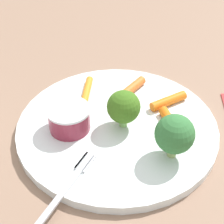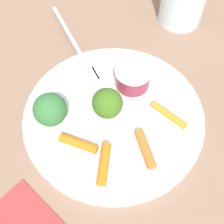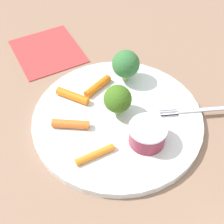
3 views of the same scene
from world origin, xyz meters
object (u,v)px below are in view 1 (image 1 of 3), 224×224
object	(u,v)px
broccoli_floret_0	(126,105)
carrot_stick_1	(87,90)
sauce_cup	(69,118)
carrot_stick_0	(168,101)
plate	(117,126)
broccoli_floret_1	(175,134)
fork	(44,217)
carrot_stick_3	(171,123)
carrot_stick_2	(132,88)

from	to	relation	value
broccoli_floret_0	carrot_stick_1	size ratio (longest dim) A/B	0.89
sauce_cup	carrot_stick_0	bearing A→B (deg)	-127.91
plate	sauce_cup	bearing A→B (deg)	41.18
broccoli_floret_1	fork	bearing A→B (deg)	63.62
fork	carrot_stick_3	bearing A→B (deg)	-104.54
plate	broccoli_floret_1	distance (m)	0.09
broccoli_floret_0	carrot_stick_1	xyz separation A→B (m)	(0.08, -0.03, -0.03)
carrot_stick_0	fork	size ratio (longest dim) A/B	0.29
fork	broccoli_floret_0	bearing A→B (deg)	-88.69
plate	broccoli_floret_0	xyz separation A→B (m)	(-0.01, -0.00, 0.04)
broccoli_floret_0	broccoli_floret_1	xyz separation A→B (m)	(-0.07, 0.02, 0.00)
plate	carrot_stick_1	bearing A→B (deg)	-24.99
plate	carrot_stick_3	size ratio (longest dim) A/B	4.88
sauce_cup	carrot_stick_3	xyz separation A→B (m)	(-0.11, -0.07, -0.01)
carrot_stick_2	plate	bearing A→B (deg)	104.21
carrot_stick_2	carrot_stick_3	bearing A→B (deg)	153.91
plate	broccoli_floret_1	world-z (taller)	broccoli_floret_1
broccoli_floret_0	fork	bearing A→B (deg)	91.31
carrot_stick_3	carrot_stick_1	bearing A→B (deg)	-0.98
broccoli_floret_1	carrot_stick_1	xyz separation A→B (m)	(0.15, -0.05, -0.03)
carrot_stick_0	carrot_stick_2	bearing A→B (deg)	0.47
sauce_cup	broccoli_floret_1	size ratio (longest dim) A/B	0.97
carrot_stick_1	fork	size ratio (longest dim) A/B	0.30
sauce_cup	broccoli_floret_0	xyz separation A→B (m)	(-0.06, -0.05, 0.01)
carrot_stick_1	carrot_stick_2	distance (m)	0.06
sauce_cup	carrot_stick_1	distance (m)	0.08
carrot_stick_3	fork	bearing A→B (deg)	75.46
sauce_cup	broccoli_floret_1	bearing A→B (deg)	-169.12
plate	broccoli_floret_1	bearing A→B (deg)	169.61
plate	carrot_stick_2	bearing A→B (deg)	-75.79
broccoli_floret_0	sauce_cup	bearing A→B (deg)	39.29
carrot_stick_0	carrot_stick_3	world-z (taller)	same
broccoli_floret_1	carrot_stick_3	size ratio (longest dim) A/B	1.06
broccoli_floret_1	carrot_stick_1	size ratio (longest dim) A/B	0.98
broccoli_floret_1	fork	distance (m)	0.16
carrot_stick_2	carrot_stick_0	bearing A→B (deg)	-179.53
broccoli_floret_0	carrot_stick_2	world-z (taller)	broccoli_floret_0
carrot_stick_0	carrot_stick_3	bearing A→B (deg)	118.86
carrot_stick_0	carrot_stick_1	world-z (taller)	carrot_stick_0
carrot_stick_1	carrot_stick_3	size ratio (longest dim) A/B	1.08
broccoli_floret_1	carrot_stick_2	distance (m)	0.14
plate	carrot_stick_0	bearing A→B (deg)	-119.69
carrot_stick_0	carrot_stick_3	xyz separation A→B (m)	(-0.02, 0.04, -0.00)
broccoli_floret_0	carrot_stick_2	xyz separation A→B (m)	(0.03, -0.07, -0.02)
broccoli_floret_0	broccoli_floret_1	distance (m)	0.08
carrot_stick_0	broccoli_floret_0	bearing A→B (deg)	64.66
carrot_stick_2	carrot_stick_3	distance (m)	0.09
sauce_cup	broccoli_floret_1	xyz separation A→B (m)	(-0.13, -0.02, 0.02)
broccoli_floret_1	carrot_stick_1	distance (m)	0.16
sauce_cup	fork	bearing A→B (deg)	116.53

